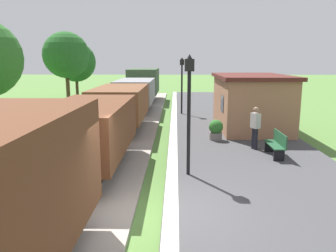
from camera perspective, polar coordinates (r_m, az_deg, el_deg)
ground_plane at (r=8.25m, az=-2.41°, el=-16.10°), size 160.00×160.00×0.00m
platform_slab at (r=8.61m, az=20.12°, el=-14.65°), size 6.00×60.00×0.25m
platform_edge_stripe at (r=8.12m, az=0.49°, el=-14.55°), size 0.36×60.00×0.01m
track_ballast at (r=8.70m, az=-18.94°, el=-14.76°), size 3.80×60.00×0.12m
rail_near at (r=8.43m, az=-14.26°, el=-14.37°), size 0.07×60.00×0.14m
rail_far at (r=8.92m, az=-23.47°, el=-13.53°), size 0.07×60.00×0.14m
freight_train at (r=17.83m, az=-8.08°, el=3.84°), size 2.50×32.60×2.72m
station_hut at (r=17.98m, az=13.86°, el=4.09°), size 3.50×5.80×2.78m
bench_near_hut at (r=13.04m, az=18.01°, el=-2.92°), size 0.42×1.50×0.91m
person_waiting at (r=13.76m, az=14.65°, el=-0.04°), size 0.37×0.44×1.71m
potted_planter at (r=15.10m, az=8.17°, el=-0.59°), size 0.64×0.64×0.92m
lamp_post_near at (r=10.09m, az=3.62°, el=5.61°), size 0.28×0.28×3.70m
lamp_post_far at (r=22.06m, az=2.39°, el=8.67°), size 0.28×0.28×3.70m
tree_field_left at (r=26.13m, az=-16.99°, el=11.47°), size 3.37×3.37×5.82m
tree_field_distant at (r=34.24m, az=-15.45°, el=10.47°), size 3.83×3.83×5.49m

